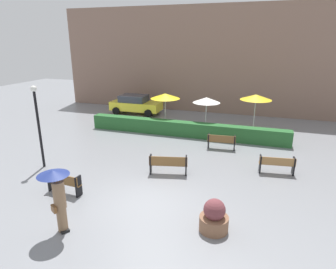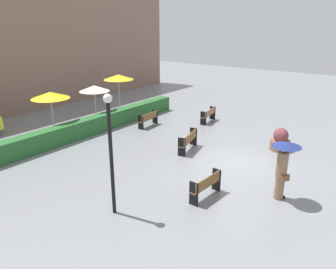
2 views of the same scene
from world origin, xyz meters
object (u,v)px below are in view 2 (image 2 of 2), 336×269
at_px(bench_near_left, 206,185).
at_px(patio_umbrella_yellow_far, 119,77).
at_px(patio_umbrella_yellow, 50,95).
at_px(bench_mid_center, 189,140).
at_px(planter_pot, 280,141).
at_px(bench_back_row, 149,118).
at_px(bench_far_right, 209,114).
at_px(pedestrian_with_umbrella, 283,162).
at_px(patio_umbrella_white, 94,88).
at_px(lamp_post, 110,143).

bearing_deg(bench_near_left, patio_umbrella_yellow_far, 58.47).
distance_m(patio_umbrella_yellow, patio_umbrella_yellow_far, 6.04).
height_order(bench_mid_center, planter_pot, planter_pot).
distance_m(bench_back_row, bench_mid_center, 4.48).
distance_m(bench_far_right, patio_umbrella_yellow_far, 6.80).
relative_size(bench_back_row, bench_near_left, 1.04).
bearing_deg(pedestrian_with_umbrella, bench_mid_center, 69.37).
distance_m(bench_back_row, patio_umbrella_yellow_far, 4.64).
bearing_deg(patio_umbrella_yellow_far, planter_pot, -93.01).
distance_m(bench_back_row, patio_umbrella_white, 3.71).
bearing_deg(bench_mid_center, pedestrian_with_umbrella, -110.63).
bearing_deg(bench_far_right, patio_umbrella_white, 129.75).
height_order(bench_back_row, patio_umbrella_white, patio_umbrella_white).
xyz_separation_m(bench_far_right, planter_pot, (-2.01, -5.21, -0.02)).
bearing_deg(patio_umbrella_white, planter_pot, -76.95).
bearing_deg(bench_far_right, pedestrian_with_umbrella, -134.49).
bearing_deg(planter_pot, bench_far_right, 68.93).
height_order(bench_back_row, bench_near_left, bench_near_left).
bearing_deg(bench_far_right, lamp_post, -165.67).
height_order(bench_near_left, patio_umbrella_yellow_far, patio_umbrella_yellow_far).
relative_size(planter_pot, lamp_post, 0.28).
relative_size(bench_near_left, bench_mid_center, 0.86).
bearing_deg(patio_umbrella_yellow, patio_umbrella_white, -2.69).
xyz_separation_m(pedestrian_with_umbrella, patio_umbrella_yellow, (-0.67, 12.31, 0.86)).
bearing_deg(bench_far_right, bench_back_row, 140.38).
bearing_deg(patio_umbrella_yellow, planter_pot, -63.36).
bearing_deg(planter_pot, patio_umbrella_white, 103.05).
bearing_deg(patio_umbrella_yellow, bench_back_row, -34.62).
xyz_separation_m(bench_back_row, patio_umbrella_yellow, (-4.43, 3.06, 1.77)).
relative_size(lamp_post, patio_umbrella_white, 1.67).
bearing_deg(patio_umbrella_white, patio_umbrella_yellow_far, 18.56).
distance_m(bench_far_right, planter_pot, 5.58).
height_order(bench_far_right, lamp_post, lamp_post).
distance_m(bench_mid_center, planter_pot, 4.49).
relative_size(pedestrian_with_umbrella, patio_umbrella_white, 0.92).
bearing_deg(planter_pot, pedestrian_with_umbrella, -161.02).
relative_size(bench_mid_center, lamp_post, 0.45).
bearing_deg(bench_near_left, bench_back_row, 53.61).
xyz_separation_m(lamp_post, patio_umbrella_yellow_far, (9.46, 9.16, -0.05)).
bearing_deg(bench_far_right, bench_mid_center, -160.75).
distance_m(pedestrian_with_umbrella, planter_pot, 5.05).
height_order(patio_umbrella_white, patio_umbrella_yellow_far, patio_umbrella_yellow_far).
height_order(bench_mid_center, pedestrian_with_umbrella, pedestrian_with_umbrella).
xyz_separation_m(bench_back_row, patio_umbrella_white, (-1.52, 2.92, 1.70)).
bearing_deg(patio_umbrella_yellow, bench_mid_center, -69.94).
bearing_deg(pedestrian_with_umbrella, bench_far_right, 45.51).
bearing_deg(patio_umbrella_yellow_far, lamp_post, -135.93).
relative_size(bench_far_right, planter_pot, 1.46).
relative_size(bench_back_row, bench_mid_center, 0.89).
bearing_deg(patio_umbrella_white, bench_near_left, -110.41).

